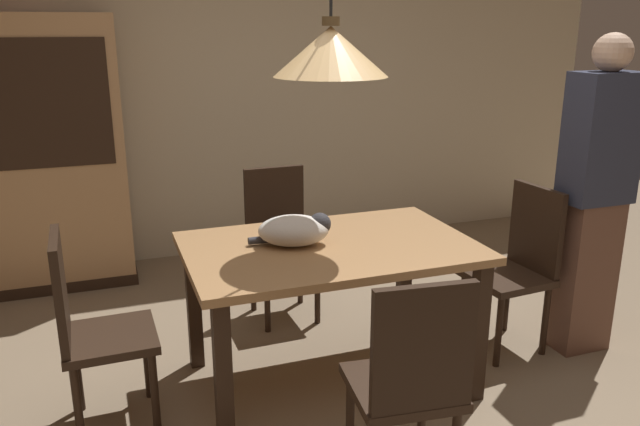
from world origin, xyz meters
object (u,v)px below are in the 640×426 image
at_px(chair_far_back, 280,236).
at_px(chair_left_side, 90,324).
at_px(chair_right_side, 519,261).
at_px(pendant_lamp, 331,51).
at_px(person_standing, 594,198).
at_px(cat_sleeping, 296,230).
at_px(chair_near_front, 410,379).
at_px(hutch_bookcase, 40,162).
at_px(dining_table, 330,264).

distance_m(chair_far_back, chair_left_side, 1.43).
xyz_separation_m(chair_left_side, chair_right_side, (2.26, 0.01, 0.00)).
xyz_separation_m(pendant_lamp, person_standing, (1.47, -0.13, -0.78)).
xyz_separation_m(chair_far_back, cat_sleeping, (-0.16, -0.83, 0.32)).
xyz_separation_m(chair_near_front, chair_left_side, (-1.12, 0.88, 0.00)).
bearing_deg(chair_right_side, chair_left_side, -179.82).
distance_m(chair_near_front, hutch_bookcase, 3.09).
distance_m(chair_right_side, cat_sleeping, 1.33).
height_order(dining_table, person_standing, person_standing).
bearing_deg(person_standing, chair_right_side, 157.70).
distance_m(chair_near_front, pendant_lamp, 1.45).
distance_m(chair_far_back, pendant_lamp, 1.45).
xyz_separation_m(chair_left_side, pendant_lamp, (1.13, 0.00, 1.15)).
height_order(chair_left_side, chair_right_side, same).
distance_m(chair_near_front, chair_right_side, 1.44).
distance_m(pendant_lamp, hutch_bookcase, 2.45).
bearing_deg(dining_table, cat_sleeping, 164.70).
bearing_deg(hutch_bookcase, pendant_lamp, -53.15).
bearing_deg(dining_table, person_standing, -5.20).
distance_m(chair_near_front, chair_left_side, 1.42).
relative_size(chair_left_side, hutch_bookcase, 0.50).
bearing_deg(person_standing, pendant_lamp, 174.80).
height_order(chair_far_back, pendant_lamp, pendant_lamp).
bearing_deg(cat_sleeping, hutch_bookcase, 124.20).
distance_m(chair_near_front, cat_sleeping, 0.99).
relative_size(chair_far_back, person_standing, 0.53).
height_order(chair_far_back, hutch_bookcase, hutch_bookcase).
relative_size(chair_right_side, person_standing, 0.53).
bearing_deg(person_standing, cat_sleeping, 173.78).
height_order(chair_left_side, cat_sleeping, chair_left_side).
bearing_deg(cat_sleeping, chair_right_side, -1.69).
bearing_deg(dining_table, chair_far_back, 90.13).
xyz_separation_m(chair_left_side, person_standing, (2.60, -0.13, 0.37)).
height_order(dining_table, chair_near_front, chair_near_front).
relative_size(chair_right_side, pendant_lamp, 0.72).
bearing_deg(chair_right_side, hutch_bookcase, 143.67).
height_order(chair_far_back, person_standing, person_standing).
distance_m(chair_far_back, cat_sleeping, 0.91).
bearing_deg(chair_far_back, chair_near_front, -90.21).
xyz_separation_m(chair_far_back, chair_near_front, (-0.01, -1.76, 0.00)).
xyz_separation_m(pendant_lamp, hutch_bookcase, (-1.39, 1.86, -0.77)).
xyz_separation_m(cat_sleeping, hutch_bookcase, (-1.23, 1.82, 0.06)).
relative_size(chair_far_back, cat_sleeping, 2.31).
height_order(dining_table, chair_far_back, chair_far_back).
height_order(chair_left_side, pendant_lamp, pendant_lamp).
distance_m(chair_far_back, person_standing, 1.82).
bearing_deg(pendant_lamp, person_standing, -5.20).
relative_size(chair_near_front, hutch_bookcase, 0.50).
height_order(chair_near_front, cat_sleeping, chair_near_front).
bearing_deg(chair_near_front, pendant_lamp, 89.45).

